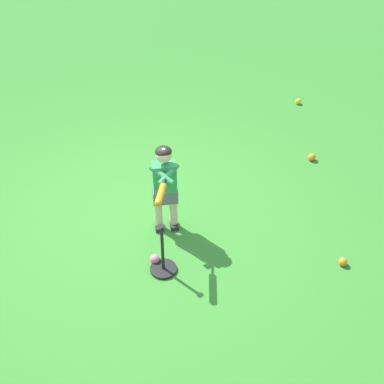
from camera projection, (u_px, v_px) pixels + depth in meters
ground_plane at (134, 217)px, 6.15m from camera, size 40.00×40.00×0.00m
child_batter at (165, 183)px, 5.59m from camera, size 0.75×0.37×1.08m
play_ball_far_left at (298, 101)px, 8.23m from camera, size 0.09×0.09×0.09m
play_ball_by_bucket at (312, 157)px, 7.02m from camera, size 0.10×0.10×0.10m
play_ball_midfield at (155, 259)px, 5.54m from camera, size 0.10×0.10×0.10m
play_ball_behind_batter at (343, 262)px, 5.52m from camera, size 0.09×0.09×0.09m
batting_tee at (163, 263)px, 5.43m from camera, size 0.28×0.28×0.62m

